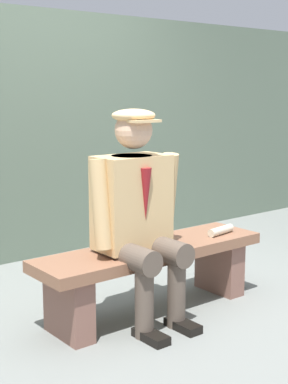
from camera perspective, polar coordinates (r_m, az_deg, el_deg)
name	(u,v)px	position (r m, az deg, el deg)	size (l,w,h in m)	color
ground_plane	(152,311)	(3.74, 0.77, -11.82)	(30.00, 30.00, 0.00)	slate
bench	(152,265)	(3.64, 0.78, -7.35)	(1.57, 0.42, 0.44)	brown
seated_man	(138,208)	(3.40, -0.65, -1.62)	(0.62, 0.59, 1.29)	tan
rolled_magazine	(221,230)	(3.90, 7.69, -3.83)	(0.05, 0.05, 0.23)	beige
stadium_wall	(27,136)	(4.87, -11.58, 5.55)	(12.00, 0.24, 2.05)	#596A58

